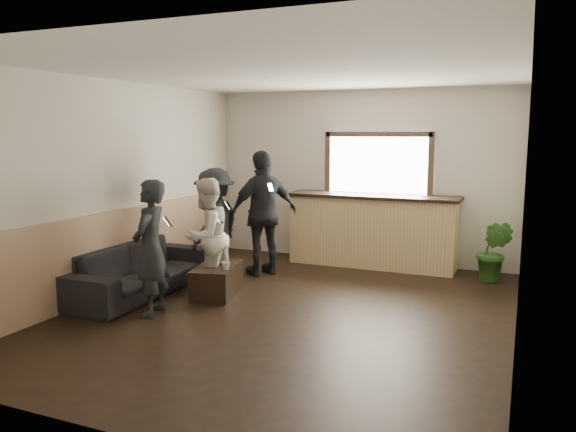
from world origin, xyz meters
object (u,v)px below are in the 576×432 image
at_px(person_d, 264,213).
at_px(cup_a, 210,259).
at_px(person_c, 215,224).
at_px(potted_plant, 494,251).
at_px(person_b, 207,236).
at_px(coffee_table, 217,280).
at_px(sofa, 138,269).
at_px(person_a, 150,248).
at_px(bar_counter, 372,226).
at_px(cup_b, 226,266).

bearing_deg(person_d, cup_a, 23.30).
distance_m(cup_a, person_c, 0.76).
bearing_deg(potted_plant, person_b, -148.67).
relative_size(coffee_table, person_d, 0.47).
relative_size(coffee_table, person_b, 0.57).
xyz_separation_m(sofa, cup_a, (0.82, 0.46, 0.11)).
bearing_deg(person_a, bar_counter, 139.06).
relative_size(bar_counter, person_d, 1.45).
height_order(cup_a, person_c, person_c).
bearing_deg(cup_b, person_d, 94.68).
distance_m(coffee_table, person_c, 1.03).
relative_size(person_b, person_c, 0.95).
bearing_deg(person_a, cup_a, 159.92).
bearing_deg(person_d, coffee_table, 32.27).
distance_m(cup_b, person_a, 1.06).
relative_size(sofa, coffee_table, 2.55).
relative_size(cup_a, cup_b, 1.21).
height_order(sofa, coffee_table, sofa).
distance_m(cup_a, person_a, 1.16).
distance_m(potted_plant, person_d, 3.36).
bearing_deg(coffee_table, person_d, 85.25).
bearing_deg(bar_counter, sofa, -131.67).
bearing_deg(cup_b, person_b, 157.77).
xyz_separation_m(coffee_table, cup_a, (-0.17, 0.10, 0.25)).
xyz_separation_m(bar_counter, sofa, (-2.45, -2.75, -0.31)).
distance_m(bar_counter, cup_a, 2.82).
bearing_deg(person_d, person_c, -9.46).
height_order(potted_plant, person_b, person_b).
relative_size(bar_counter, cup_a, 21.49).
xyz_separation_m(coffee_table, person_b, (-0.16, 0.01, 0.57)).
bearing_deg(person_d, cup_b, 41.70).
height_order(cup_b, person_a, person_a).
distance_m(person_a, person_b, 1.02).
distance_m(person_b, person_d, 1.25).
bearing_deg(person_c, cup_a, 22.96).
distance_m(bar_counter, person_b, 2.88).
height_order(sofa, person_a, person_a).
relative_size(potted_plant, person_c, 0.55).
height_order(bar_counter, person_b, bar_counter).
relative_size(person_a, person_b, 1.04).
bearing_deg(cup_a, person_a, -96.46).
relative_size(sofa, cup_b, 21.53).
bearing_deg(coffee_table, potted_plant, 32.62).
bearing_deg(coffee_table, cup_a, 149.98).
bearing_deg(person_a, sofa, -146.08).
distance_m(potted_plant, person_b, 4.07).
distance_m(coffee_table, person_d, 1.43).
height_order(bar_counter, coffee_table, bar_counter).
height_order(potted_plant, person_a, person_a).
xyz_separation_m(sofa, person_d, (1.10, 1.58, 0.60)).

